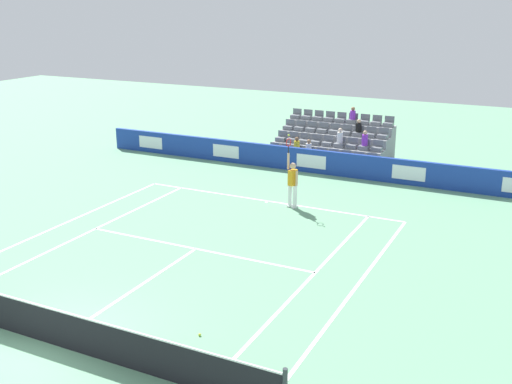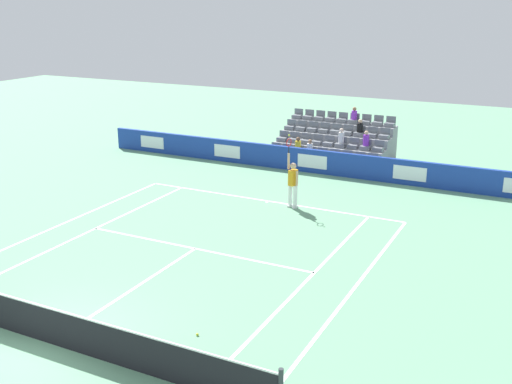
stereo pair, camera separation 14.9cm
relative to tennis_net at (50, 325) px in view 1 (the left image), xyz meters
name	(u,v)px [view 1 (the left image)]	position (x,y,z in m)	size (l,w,h in m)	color
ground_plane	(52,344)	(0.00, 0.00, -0.49)	(80.00, 80.00, 0.00)	#669E77
line_baseline	(268,201)	(0.00, -11.89, -0.49)	(10.97, 0.10, 0.01)	white
line_service	(196,249)	(0.00, -6.40, -0.49)	(8.23, 0.10, 0.01)	white
line_centre_service	(135,289)	(0.00, -3.20, -0.49)	(0.10, 6.40, 0.01)	white
line_singles_sideline_left	(87,233)	(4.12, -5.95, -0.49)	(0.10, 11.89, 0.01)	white
line_singles_sideline_right	(310,279)	(-4.12, -5.95, -0.49)	(0.10, 11.89, 0.01)	white
line_doubles_sideline_left	(57,227)	(5.49, -5.95, -0.49)	(0.10, 11.89, 0.01)	white
line_doubles_sideline_right	(355,288)	(-5.49, -5.95, -0.49)	(0.10, 11.89, 0.01)	white
line_centre_mark	(267,202)	(0.00, -11.79, -0.49)	(0.10, 0.20, 0.01)	white
sponsor_barrier	(312,161)	(0.00, -16.67, 0.06)	(22.50, 0.22, 1.10)	#193899
tennis_net	(50,325)	(0.00, 0.00, 0.00)	(11.97, 0.10, 1.07)	#33383D
tennis_player	(292,183)	(-1.15, -11.62, 0.50)	(0.51, 0.40, 2.85)	white
stadium_stand	(333,145)	(0.00, -19.61, 0.19)	(5.58, 3.80, 2.52)	gray
loose_tennis_ball	(200,335)	(-2.91, -1.84, -0.46)	(0.07, 0.07, 0.07)	#D1E533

